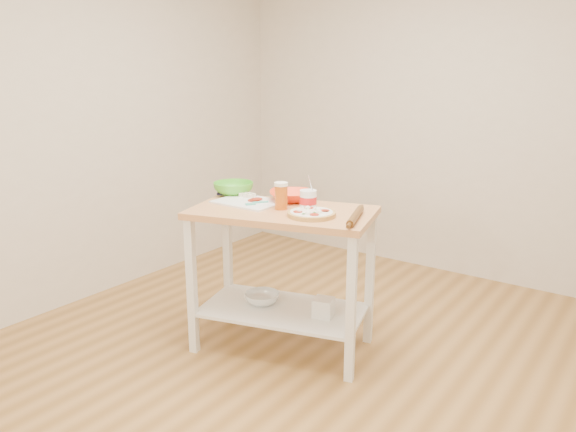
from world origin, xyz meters
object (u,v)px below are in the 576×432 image
(green_bowl, at_px, (233,188))
(shelf_bin, at_px, (323,308))
(spatula, at_px, (256,203))
(orange_bowl, at_px, (291,196))
(cutting_board, at_px, (249,201))
(shelf_glass_bowl, at_px, (262,298))
(knife, at_px, (232,195))
(rolling_pin, at_px, (355,216))
(pizza, at_px, (311,213))
(prep_island, at_px, (282,250))
(yogurt_tub, at_px, (308,200))
(beer_pint, at_px, (281,196))

(green_bowl, height_order, shelf_bin, green_bowl)
(spatula, relative_size, shelf_bin, 1.29)
(orange_bowl, bearing_deg, cutting_board, -134.67)
(green_bowl, relative_size, shelf_glass_bowl, 1.19)
(spatula, height_order, knife, knife)
(rolling_pin, bearing_deg, green_bowl, 174.91)
(pizza, xyz_separation_m, orange_bowl, (-0.31, 0.23, 0.02))
(rolling_pin, xyz_separation_m, shelf_bin, (-0.20, 0.00, -0.60))
(prep_island, xyz_separation_m, spatula, (-0.19, -0.02, 0.27))
(knife, height_order, orange_bowl, orange_bowl)
(cutting_board, bearing_deg, shelf_glass_bowl, -14.63)
(spatula, bearing_deg, knife, 108.96)
(pizza, relative_size, cutting_board, 0.69)
(prep_island, xyz_separation_m, orange_bowl, (-0.09, 0.21, 0.29))
(spatula, relative_size, rolling_pin, 0.42)
(orange_bowl, relative_size, shelf_bin, 2.33)
(cutting_board, xyz_separation_m, yogurt_tub, (0.41, 0.06, 0.05))
(shelf_bin, bearing_deg, pizza, -120.89)
(pizza, height_order, yogurt_tub, yogurt_tub)
(beer_pint, bearing_deg, orange_bowl, 110.26)
(knife, relative_size, orange_bowl, 0.90)
(beer_pint, xyz_separation_m, rolling_pin, (0.48, 0.04, -0.06))
(beer_pint, relative_size, yogurt_tub, 0.75)
(spatula, bearing_deg, pizza, -54.09)
(green_bowl, height_order, yogurt_tub, yogurt_tub)
(prep_island, distance_m, cutting_board, 0.38)
(spatula, xyz_separation_m, knife, (-0.27, 0.09, 0.00))
(spatula, distance_m, shelf_glass_bowl, 0.62)
(knife, bearing_deg, rolling_pin, -29.88)
(cutting_board, xyz_separation_m, orange_bowl, (0.19, 0.19, 0.03))
(prep_island, height_order, yogurt_tub, yogurt_tub)
(shelf_bin, bearing_deg, prep_island, -169.52)
(knife, height_order, shelf_bin, knife)
(beer_pint, height_order, rolling_pin, beer_pint)
(pizza, xyz_separation_m, spatula, (-0.41, 0.01, 0.00))
(spatula, bearing_deg, rolling_pin, -47.40)
(cutting_board, xyz_separation_m, beer_pint, (0.26, -0.01, 0.07))
(spatula, xyz_separation_m, green_bowl, (-0.31, 0.15, 0.03))
(yogurt_tub, distance_m, shelf_bin, 0.66)
(prep_island, height_order, spatula, spatula)
(green_bowl, height_order, shelf_glass_bowl, green_bowl)
(knife, xyz_separation_m, beer_pint, (0.45, -0.07, 0.06))
(orange_bowl, distance_m, beer_pint, 0.22)
(yogurt_tub, bearing_deg, green_bowl, 174.82)
(yogurt_tub, bearing_deg, orange_bowl, 149.52)
(rolling_pin, bearing_deg, pizza, -163.47)
(cutting_board, bearing_deg, yogurt_tub, 8.50)
(prep_island, bearing_deg, beer_pint, 160.22)
(knife, height_order, shelf_glass_bowl, knife)
(knife, relative_size, shelf_bin, 2.10)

